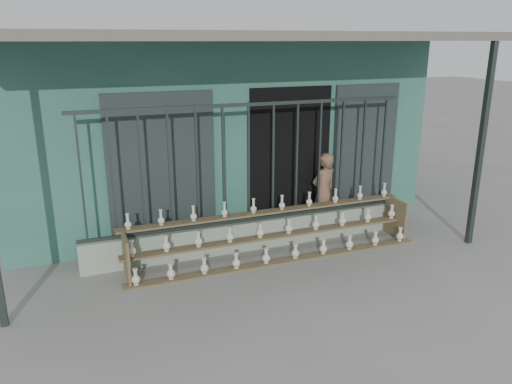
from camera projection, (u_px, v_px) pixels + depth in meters
name	position (u px, v px, depth m)	size (l,w,h in m)	color
ground	(283.00, 285.00, 6.60)	(60.00, 60.00, 0.00)	slate
workshop_building	(198.00, 118.00, 9.89)	(7.40, 6.60, 3.21)	#2E6253
parapet_wall	(249.00, 235.00, 7.69)	(5.00, 0.20, 0.45)	gray
security_fence	(249.00, 164.00, 7.36)	(5.00, 0.04, 1.80)	#283330
shelf_rack	(275.00, 234.00, 7.37)	(4.50, 0.68, 0.85)	brown
elderly_woman	(324.00, 192.00, 8.30)	(0.49, 0.32, 1.34)	brown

